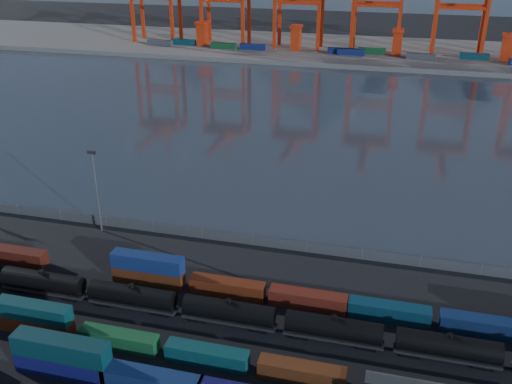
# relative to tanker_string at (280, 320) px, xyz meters

# --- Properties ---
(ground) EXTENTS (700.00, 700.00, 0.00)m
(ground) POSITION_rel_tanker_string_xyz_m (-10.12, -4.76, -2.20)
(ground) COLOR black
(ground) RESTS_ON ground
(harbor_water) EXTENTS (700.00, 700.00, 0.00)m
(harbor_water) POSITION_rel_tanker_string_xyz_m (-10.12, 100.24, -2.19)
(harbor_water) COLOR #2A333D
(harbor_water) RESTS_ON ground
(far_quay) EXTENTS (700.00, 70.00, 2.00)m
(far_quay) POSITION_rel_tanker_string_xyz_m (-10.12, 205.24, -1.20)
(far_quay) COLOR #514F4C
(far_quay) RESTS_ON ground
(container_row_mid) EXTENTS (140.83, 2.34, 4.98)m
(container_row_mid) POSITION_rel_tanker_string_xyz_m (-5.98, -8.69, -0.73)
(container_row_mid) COLOR #393B3E
(container_row_mid) RESTS_ON ground
(container_row_north) EXTENTS (141.92, 2.47, 5.27)m
(container_row_north) POSITION_rel_tanker_string_xyz_m (-5.13, 7.13, -0.44)
(container_row_north) COLOR navy
(container_row_north) RESTS_ON ground
(tanker_string) EXTENTS (122.76, 3.06, 4.38)m
(tanker_string) POSITION_rel_tanker_string_xyz_m (0.00, 0.00, 0.00)
(tanker_string) COLOR black
(tanker_string) RESTS_ON ground
(waterfront_fence) EXTENTS (160.12, 0.12, 2.20)m
(waterfront_fence) POSITION_rel_tanker_string_xyz_m (-10.12, 23.24, -1.19)
(waterfront_fence) COLOR #595B5E
(waterfront_fence) RESTS_ON ground
(yard_light_mast) EXTENTS (1.60, 0.40, 16.60)m
(yard_light_mast) POSITION_rel_tanker_string_xyz_m (-40.12, 21.24, 7.10)
(yard_light_mast) COLOR slate
(yard_light_mast) RESTS_ON ground
(quay_containers) EXTENTS (172.58, 10.99, 2.60)m
(quay_containers) POSITION_rel_tanker_string_xyz_m (-21.11, 190.70, 1.10)
(quay_containers) COLOR navy
(quay_containers) RESTS_ON far_quay
(straddle_carriers) EXTENTS (140.00, 7.00, 11.10)m
(straddle_carriers) POSITION_rel_tanker_string_xyz_m (-12.62, 195.24, 5.62)
(straddle_carriers) COLOR red
(straddle_carriers) RESTS_ON far_quay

